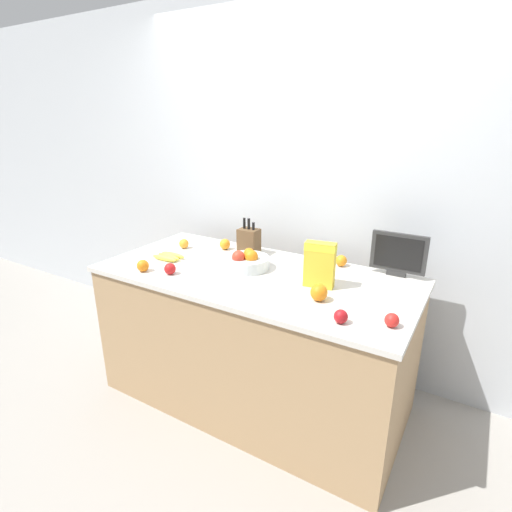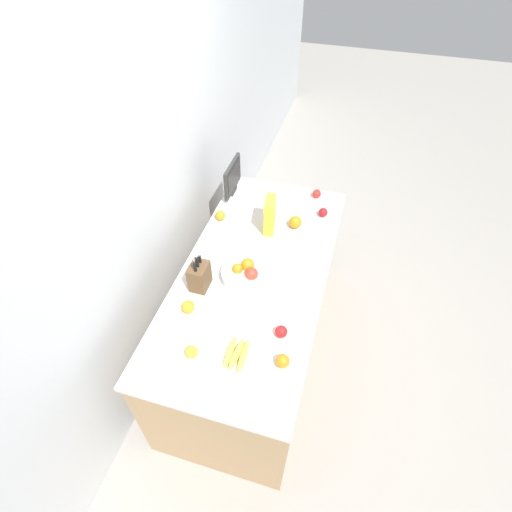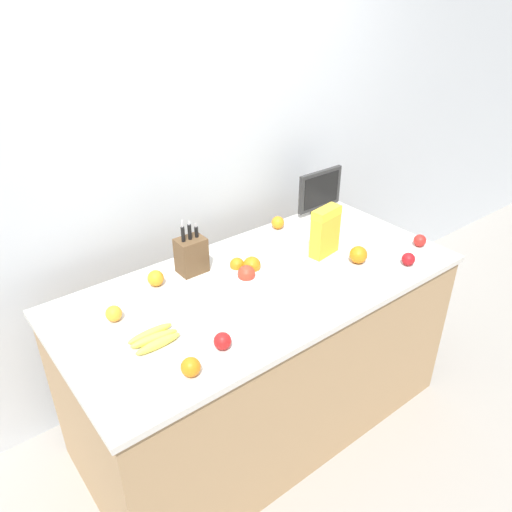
{
  "view_description": "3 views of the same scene",
  "coord_description": "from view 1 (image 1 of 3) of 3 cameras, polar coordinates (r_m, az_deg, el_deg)",
  "views": [
    {
      "loc": [
        1.15,
        -1.9,
        1.79
      ],
      "look_at": [
        0.01,
        -0.0,
        1.0
      ],
      "focal_mm": 28.0,
      "sensor_mm": 36.0,
      "label": 1
    },
    {
      "loc": [
        -1.62,
        -0.48,
        2.77
      ],
      "look_at": [
        0.06,
        0.01,
        0.97
      ],
      "focal_mm": 28.0,
      "sensor_mm": 36.0,
      "label": 2
    },
    {
      "loc": [
        -1.23,
        -1.52,
        2.16
      ],
      "look_at": [
        -0.03,
        0.02,
        1.03
      ],
      "focal_mm": 35.0,
      "sensor_mm": 36.0,
      "label": 3
    }
  ],
  "objects": [
    {
      "name": "ground_plane",
      "position": [
        2.85,
        -0.23,
        -19.34
      ],
      "size": [
        14.0,
        14.0,
        0.0
      ],
      "primitive_type": "plane",
      "color": "gray"
    },
    {
      "name": "wall_back",
      "position": [
        2.85,
        6.74,
        9.51
      ],
      "size": [
        9.0,
        0.06,
        2.6
      ],
      "color": "silver",
      "rests_on": "ground_plane"
    },
    {
      "name": "counter",
      "position": [
        2.59,
        -0.24,
        -11.61
      ],
      "size": [
        1.9,
        0.9,
        0.89
      ],
      "color": "tan",
      "rests_on": "ground_plane"
    },
    {
      "name": "knife_block",
      "position": [
        2.69,
        -1.02,
        2.14
      ],
      "size": [
        0.13,
        0.1,
        0.28
      ],
      "color": "brown",
      "rests_on": "counter"
    },
    {
      "name": "small_monitor",
      "position": [
        2.45,
        19.68,
        0.33
      ],
      "size": [
        0.31,
        0.03,
        0.26
      ],
      "color": "#2D2D2D",
      "rests_on": "counter"
    },
    {
      "name": "cereal_box",
      "position": [
        2.19,
        9.09,
        -0.93
      ],
      "size": [
        0.17,
        0.09,
        0.25
      ],
      "rotation": [
        0.0,
        0.0,
        0.15
      ],
      "color": "gold",
      "rests_on": "counter"
    },
    {
      "name": "fruit_bowl",
      "position": [
        2.45,
        -1.34,
        -0.77
      ],
      "size": [
        0.28,
        0.28,
        0.13
      ],
      "color": "silver",
      "rests_on": "counter"
    },
    {
      "name": "banana_bunch",
      "position": [
        2.68,
        -12.37,
        -0.07
      ],
      "size": [
        0.2,
        0.12,
        0.04
      ],
      "rotation": [
        0.0,
        0.0,
        6.21
      ],
      "color": "yellow",
      "rests_on": "counter"
    },
    {
      "name": "apple_by_knife_block",
      "position": [
        1.87,
        12.02,
        -8.45
      ],
      "size": [
        0.07,
        0.07,
        0.07
      ],
      "primitive_type": "sphere",
      "color": "#A31419",
      "rests_on": "counter"
    },
    {
      "name": "apple_rear",
      "position": [
        1.89,
        18.83,
        -8.67
      ],
      "size": [
        0.07,
        0.07,
        0.07
      ],
      "primitive_type": "sphere",
      "color": "red",
      "rests_on": "counter"
    },
    {
      "name": "apple_leftmost",
      "position": [
        2.42,
        -12.19,
        -1.79
      ],
      "size": [
        0.07,
        0.07,
        0.07
      ],
      "primitive_type": "sphere",
      "color": "red",
      "rests_on": "counter"
    },
    {
      "name": "orange_front_center",
      "position": [
        2.54,
        12.07,
        -0.66
      ],
      "size": [
        0.07,
        0.07,
        0.07
      ],
      "primitive_type": "sphere",
      "color": "orange",
      "rests_on": "counter"
    },
    {
      "name": "orange_mid_left",
      "position": [
        2.5,
        -15.86,
        -1.35
      ],
      "size": [
        0.07,
        0.07,
        0.07
      ],
      "primitive_type": "sphere",
      "color": "orange",
      "rests_on": "counter"
    },
    {
      "name": "orange_mid_right",
      "position": [
        2.81,
        -4.46,
        1.7
      ],
      "size": [
        0.08,
        0.08,
        0.08
      ],
      "primitive_type": "sphere",
      "color": "orange",
      "rests_on": "counter"
    },
    {
      "name": "orange_near_bowl",
      "position": [
        2.87,
        -10.26,
        1.75
      ],
      "size": [
        0.07,
        0.07,
        0.07
      ],
      "primitive_type": "sphere",
      "color": "orange",
      "rests_on": "counter"
    },
    {
      "name": "orange_back_center",
      "position": [
        2.05,
        8.98,
        -5.18
      ],
      "size": [
        0.09,
        0.09,
        0.09
      ],
      "primitive_type": "sphere",
      "color": "orange",
      "rests_on": "counter"
    }
  ]
}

